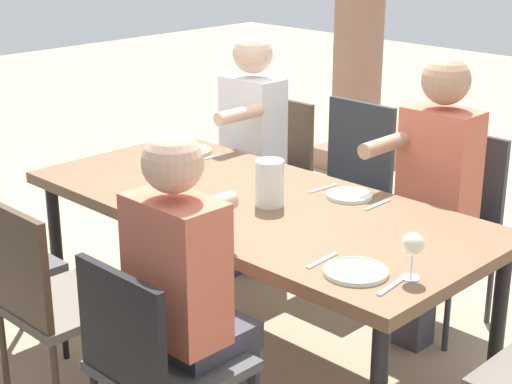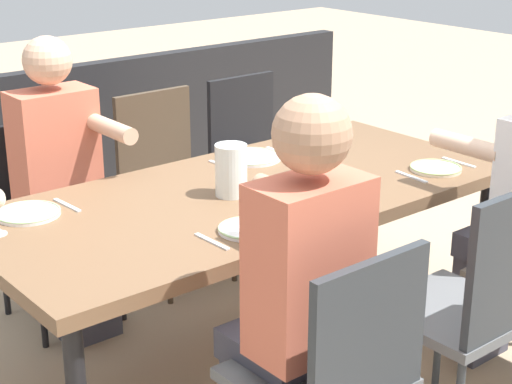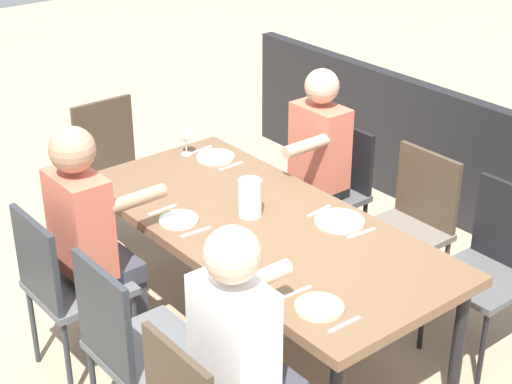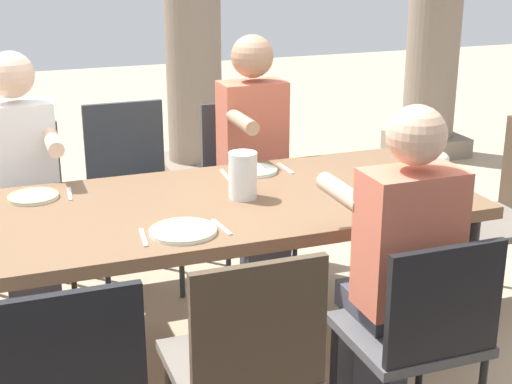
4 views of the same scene
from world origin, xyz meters
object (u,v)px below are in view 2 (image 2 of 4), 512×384
(dining_table, at_px, (250,204))
(diner_guest_third, at_px, (65,180))
(chair_mid_north, at_px, (475,301))
(chair_mid_south, at_px, (168,173))
(chair_west_south, at_px, (255,154))
(water_pitcher, at_px, (231,173))
(plate_0, at_px, (436,168))
(chair_east_south, at_px, (49,206))
(chair_east_north, at_px, (335,371))
(plate_1, at_px, (251,157))
(plate_3, at_px, (28,213))
(plate_2, at_px, (248,229))
(diner_woman_green, at_px, (294,293))

(dining_table, relative_size, diner_guest_third, 1.65)
(chair_mid_north, bearing_deg, chair_mid_south, -90.00)
(chair_west_south, distance_m, water_pitcher, 1.28)
(plate_0, distance_m, water_pitcher, 0.89)
(chair_east_south, bearing_deg, plate_0, 134.24)
(dining_table, distance_m, chair_mid_south, 0.94)
(chair_east_north, bearing_deg, chair_mid_south, -109.40)
(chair_east_north, xyz_separation_m, water_pitcher, (-0.33, -0.90, 0.29))
(chair_west_south, bearing_deg, plate_1, 49.53)
(plate_1, bearing_deg, chair_mid_south, -86.67)
(chair_west_south, relative_size, chair_mid_south, 1.00)
(chair_mid_north, xyz_separation_m, plate_3, (0.99, -1.19, 0.19))
(chair_west_south, xyz_separation_m, plate_3, (1.54, 0.61, 0.23))
(plate_2, bearing_deg, plate_0, -178.65)
(diner_woman_green, xyz_separation_m, diner_guest_third, (-0.00, -1.44, -0.03))
(diner_woman_green, distance_m, plate_0, 1.23)
(plate_2, bearing_deg, chair_mid_north, 129.46)
(diner_woman_green, bearing_deg, chair_east_north, 89.09)
(chair_west_south, relative_size, diner_woman_green, 0.70)
(diner_guest_third, bearing_deg, plate_0, 138.70)
(diner_woman_green, height_order, water_pitcher, diner_woman_green)
(diner_woman_green, relative_size, plate_0, 6.23)
(chair_west_south, bearing_deg, chair_east_north, 56.77)
(diner_guest_third, xyz_separation_m, plate_0, (-1.15, 1.01, 0.07))
(dining_table, distance_m, chair_mid_north, 0.94)
(plate_0, bearing_deg, chair_east_north, 27.61)
(chair_east_north, bearing_deg, chair_mid_north, 179.62)
(chair_east_south, bearing_deg, chair_east_north, 90.00)
(chair_mid_south, distance_m, plate_2, 1.33)
(chair_mid_north, relative_size, water_pitcher, 4.92)
(chair_west_south, relative_size, water_pitcher, 4.66)
(chair_west_south, relative_size, chair_east_south, 1.05)
(chair_mid_south, bearing_deg, diner_woman_green, 68.69)
(chair_mid_south, relative_size, plate_0, 4.32)
(plate_1, bearing_deg, chair_mid_north, 88.35)
(plate_3, distance_m, water_pitcher, 0.74)
(chair_west_south, relative_size, plate_0, 4.33)
(diner_woman_green, relative_size, plate_2, 6.48)
(diner_guest_third, bearing_deg, chair_mid_north, 111.21)
(plate_3, bearing_deg, water_pitcher, 157.37)
(dining_table, bearing_deg, chair_east_south, -65.12)
(diner_woman_green, bearing_deg, water_pitcher, -114.19)
(diner_woman_green, xyz_separation_m, plate_2, (-0.15, -0.40, 0.04))
(diner_woman_green, relative_size, plate_3, 5.81)
(chair_mid_south, relative_size, water_pitcher, 4.65)
(plate_0, relative_size, plate_3, 0.93)
(diner_woman_green, relative_size, diner_guest_third, 1.03)
(chair_mid_north, distance_m, water_pitcher, 1.00)
(chair_west_south, xyz_separation_m, chair_mid_north, (0.55, 1.81, 0.03))
(chair_mid_north, distance_m, plate_1, 1.22)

